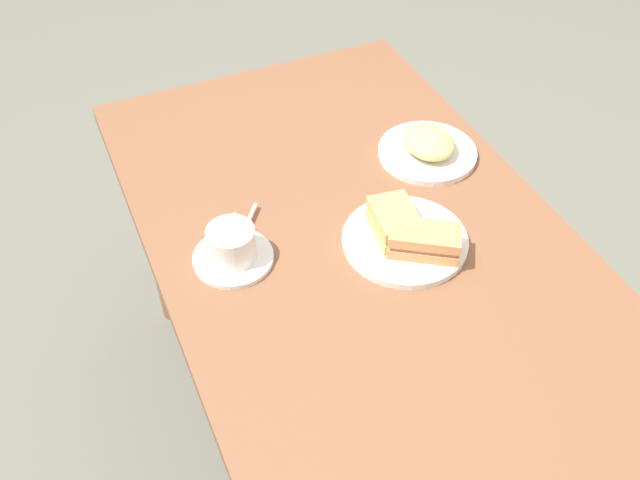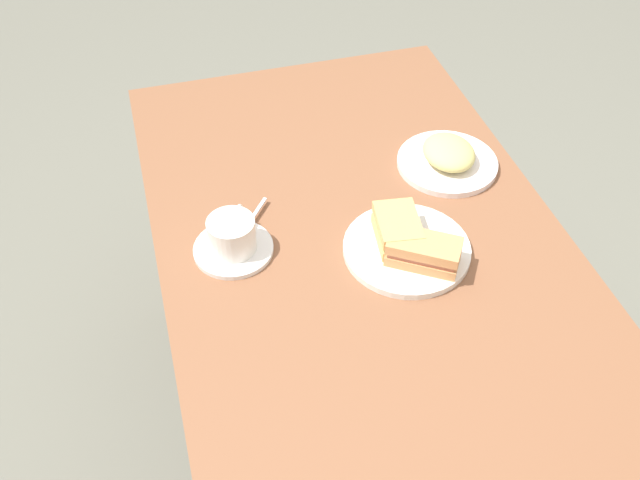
{
  "view_description": "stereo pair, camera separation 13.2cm",
  "coord_description": "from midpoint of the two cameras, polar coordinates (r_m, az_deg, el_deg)",
  "views": [
    {
      "loc": [
        0.85,
        -0.47,
        1.69
      ],
      "look_at": [
        -0.01,
        -0.09,
        0.75
      ],
      "focal_mm": 40.0,
      "sensor_mm": 36.0,
      "label": 1
    },
    {
      "loc": [
        0.89,
        -0.34,
        1.69
      ],
      "look_at": [
        -0.01,
        -0.09,
        0.75
      ],
      "focal_mm": 40.0,
      "sensor_mm": 36.0,
      "label": 2
    }
  ],
  "objects": [
    {
      "name": "side_plate",
      "position": [
        1.56,
        12.55,
        5.93
      ],
      "size": [
        0.21,
        0.21,
        0.01
      ],
      "primitive_type": "cylinder",
      "color": "white",
      "rests_on": "dining_table"
    },
    {
      "name": "ground_plane",
      "position": [
        1.95,
        4.66,
        -15.6
      ],
      "size": [
        6.0,
        6.0,
        0.0
      ],
      "primitive_type": "plane",
      "color": "slate"
    },
    {
      "name": "sandwich_back",
      "position": [
        1.31,
        11.17,
        -1.07
      ],
      "size": [
        0.13,
        0.15,
        0.05
      ],
      "color": "tan",
      "rests_on": "sandwich_plate"
    },
    {
      "name": "coffee_saucer",
      "position": [
        1.34,
        -4.15,
        -0.86
      ],
      "size": [
        0.15,
        0.15,
        0.01
      ],
      "primitive_type": "cylinder",
      "color": "white",
      "rests_on": "dining_table"
    },
    {
      "name": "dining_table",
      "position": [
        1.43,
        6.13,
        -3.07
      ],
      "size": [
        1.31,
        0.78,
        0.72
      ],
      "color": "brown",
      "rests_on": "ground_plane"
    },
    {
      "name": "spoon",
      "position": [
        1.39,
        -2.81,
        1.56
      ],
      "size": [
        0.09,
        0.07,
        0.01
      ],
      "color": "silver",
      "rests_on": "coffee_saucer"
    },
    {
      "name": "coffee_cup",
      "position": [
        1.32,
        -4.23,
        0.39
      ],
      "size": [
        0.11,
        0.09,
        0.07
      ],
      "color": "white",
      "rests_on": "coffee_saucer"
    },
    {
      "name": "sandwich_plate",
      "position": [
        1.36,
        9.73,
        -0.86
      ],
      "size": [
        0.24,
        0.24,
        0.01
      ],
      "primitive_type": "cylinder",
      "color": "white",
      "rests_on": "dining_table"
    },
    {
      "name": "side_food_pile",
      "position": [
        1.55,
        12.72,
        6.76
      ],
      "size": [
        0.13,
        0.11,
        0.04
      ],
      "primitive_type": "ellipsoid",
      "color": "#CFC673",
      "rests_on": "side_plate"
    },
    {
      "name": "sandwich_front",
      "position": [
        1.34,
        9.03,
        0.72
      ],
      "size": [
        0.12,
        0.09,
        0.05
      ],
      "color": "tan",
      "rests_on": "sandwich_plate"
    }
  ]
}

